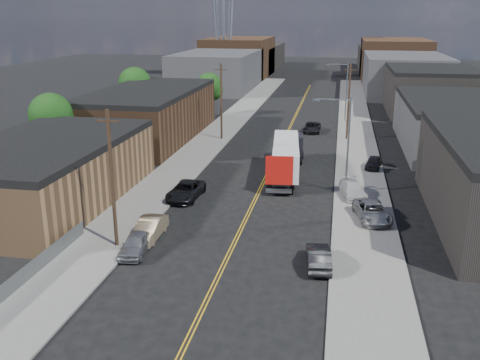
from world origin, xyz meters
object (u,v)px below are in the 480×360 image
at_px(semi_truck, 287,154).
at_px(car_right_oncoming, 319,257).
at_px(car_left_c, 186,191).
at_px(car_left_b, 149,229).
at_px(car_ahead_truck, 312,127).
at_px(car_right_lot_b, 353,190).
at_px(car_right_lot_c, 374,162).
at_px(car_left_a, 136,244).
at_px(car_right_lot_a, 372,212).

height_order(semi_truck, car_right_oncoming, semi_truck).
bearing_deg(car_right_oncoming, car_left_c, -49.31).
distance_m(car_left_b, car_ahead_truck, 41.34).
bearing_deg(car_right_lot_b, car_right_lot_c, 63.66).
bearing_deg(car_left_a, car_right_lot_a, 25.71).
distance_m(car_left_a, car_right_lot_b, 21.09).
bearing_deg(car_right_lot_a, car_left_b, -170.37).
distance_m(car_left_b, car_left_c, 9.23).
height_order(car_right_oncoming, car_ahead_truck, car_right_oncoming).
bearing_deg(car_left_c, car_right_oncoming, -40.46).
height_order(car_left_a, car_right_lot_a, car_right_lot_a).
height_order(car_left_b, car_right_lot_b, car_left_b).
height_order(semi_truck, car_right_lot_b, semi_truck).
bearing_deg(car_ahead_truck, car_right_lot_a, -77.73).
bearing_deg(car_left_c, car_right_lot_c, 39.40).
relative_size(car_left_c, car_right_lot_b, 1.18).
bearing_deg(car_ahead_truck, car_left_a, -101.92).
bearing_deg(car_right_lot_a, car_left_c, 158.70).
xyz_separation_m(car_left_a, car_right_lot_b, (15.05, 14.78, 0.10)).
relative_size(semi_truck, car_left_c, 2.74).
distance_m(semi_truck, car_left_c, 12.52).
bearing_deg(car_right_lot_b, car_right_lot_a, -88.43).
height_order(car_right_oncoming, car_right_lot_c, car_right_lot_c).
bearing_deg(car_right_lot_b, car_left_a, -148.67).
distance_m(car_right_lot_c, car_ahead_truck, 19.55).
xyz_separation_m(car_left_a, car_left_c, (0.15, 11.88, 0.03)).
relative_size(car_right_lot_a, car_right_lot_c, 1.36).
relative_size(car_left_b, car_right_oncoming, 1.08).
height_order(semi_truck, car_left_c, semi_truck).
bearing_deg(car_left_a, car_left_c, 85.87).
bearing_deg(semi_truck, car_right_lot_c, 16.02).
relative_size(car_left_b, car_right_lot_c, 1.24).
relative_size(car_right_lot_a, car_right_lot_b, 1.11).
relative_size(car_left_c, car_ahead_truck, 1.12).
xyz_separation_m(car_left_a, car_right_lot_a, (16.52, 9.20, 0.14)).
distance_m(car_left_a, car_right_lot_c, 30.28).
distance_m(semi_truck, car_ahead_truck, 21.70).
bearing_deg(car_left_c, car_ahead_truck, 75.25).
bearing_deg(car_left_b, car_right_lot_c, 51.31).
xyz_separation_m(semi_truck, car_left_a, (-8.39, -21.20, -1.46)).
bearing_deg(car_right_oncoming, car_left_b, -17.18).
relative_size(car_left_b, car_right_lot_a, 0.92).
bearing_deg(semi_truck, car_left_a, -117.21).
height_order(car_left_c, car_right_lot_a, car_right_lot_a).
height_order(semi_truck, car_right_lot_a, semi_truck).
bearing_deg(car_right_oncoming, car_left_a, -5.29).
relative_size(semi_truck, car_right_lot_b, 3.23).
bearing_deg(car_left_a, car_ahead_truck, 73.67).
xyz_separation_m(car_left_c, car_right_lot_b, (14.90, 2.90, 0.06)).
xyz_separation_m(semi_truck, car_ahead_truck, (1.43, 21.60, -1.51)).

